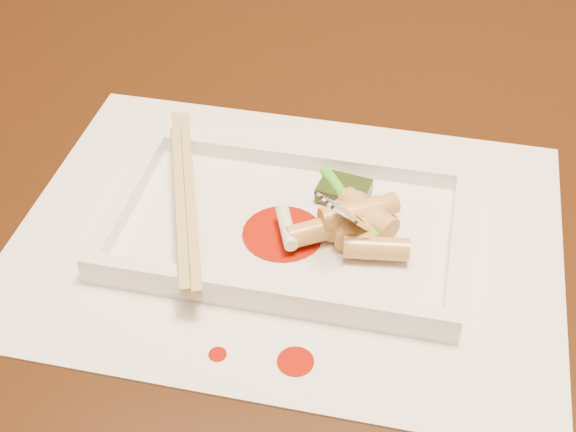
% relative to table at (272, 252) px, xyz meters
% --- Properties ---
extents(table, '(1.40, 0.90, 0.75)m').
position_rel_table_xyz_m(table, '(0.00, 0.00, 0.00)').
color(table, black).
rests_on(table, ground).
extents(placemat, '(0.40, 0.30, 0.00)m').
position_rel_table_xyz_m(placemat, '(0.03, -0.08, 0.10)').
color(placemat, white).
rests_on(placemat, table).
extents(sauce_splatter_a, '(0.02, 0.02, 0.00)m').
position_rel_table_xyz_m(sauce_splatter_a, '(0.06, -0.20, 0.10)').
color(sauce_splatter_a, '#9D1204').
rests_on(sauce_splatter_a, placemat).
extents(sauce_splatter_b, '(0.01, 0.01, 0.00)m').
position_rel_table_xyz_m(sauce_splatter_b, '(0.01, -0.20, 0.10)').
color(sauce_splatter_b, '#9D1204').
rests_on(sauce_splatter_b, placemat).
extents(plate_base, '(0.26, 0.16, 0.01)m').
position_rel_table_xyz_m(plate_base, '(0.03, -0.08, 0.11)').
color(plate_base, white).
rests_on(plate_base, placemat).
extents(plate_rim_far, '(0.26, 0.01, 0.01)m').
position_rel_table_xyz_m(plate_rim_far, '(0.03, -0.01, 0.12)').
color(plate_rim_far, white).
rests_on(plate_rim_far, plate_base).
extents(plate_rim_near, '(0.26, 0.01, 0.01)m').
position_rel_table_xyz_m(plate_rim_near, '(0.03, -0.15, 0.12)').
color(plate_rim_near, white).
rests_on(plate_rim_near, plate_base).
extents(plate_rim_left, '(0.01, 0.14, 0.01)m').
position_rel_table_xyz_m(plate_rim_left, '(-0.09, -0.08, 0.12)').
color(plate_rim_left, white).
rests_on(plate_rim_left, plate_base).
extents(plate_rim_right, '(0.01, 0.14, 0.01)m').
position_rel_table_xyz_m(plate_rim_right, '(0.16, -0.08, 0.12)').
color(plate_rim_right, white).
rests_on(plate_rim_right, plate_base).
extents(veg_piece, '(0.04, 0.03, 0.01)m').
position_rel_table_xyz_m(veg_piece, '(0.07, -0.04, 0.12)').
color(veg_piece, black).
rests_on(veg_piece, plate_base).
extents(scallion_white, '(0.02, 0.04, 0.01)m').
position_rel_table_xyz_m(scallion_white, '(0.03, -0.09, 0.12)').
color(scallion_white, '#EAEACC').
rests_on(scallion_white, plate_base).
extents(scallion_green, '(0.06, 0.07, 0.01)m').
position_rel_table_xyz_m(scallion_green, '(0.07, -0.06, 0.12)').
color(scallion_green, green).
rests_on(scallion_green, plate_base).
extents(chopstick_a, '(0.08, 0.19, 0.01)m').
position_rel_table_xyz_m(chopstick_a, '(-0.05, -0.08, 0.13)').
color(chopstick_a, tan).
rests_on(chopstick_a, plate_rim_near).
extents(chopstick_b, '(0.08, 0.19, 0.01)m').
position_rel_table_xyz_m(chopstick_b, '(-0.04, -0.08, 0.13)').
color(chopstick_b, tan).
rests_on(chopstick_b, plate_rim_near).
extents(fork, '(0.09, 0.10, 0.14)m').
position_rel_table_xyz_m(fork, '(0.10, -0.06, 0.18)').
color(fork, silver).
rests_on(fork, plate_base).
extents(sauce_blob_0, '(0.06, 0.06, 0.00)m').
position_rel_table_xyz_m(sauce_blob_0, '(0.03, -0.09, 0.11)').
color(sauce_blob_0, '#9D1204').
rests_on(sauce_blob_0, plate_base).
extents(rice_cake_0, '(0.05, 0.02, 0.02)m').
position_rel_table_xyz_m(rice_cake_0, '(0.10, -0.10, 0.12)').
color(rice_cake_0, tan).
rests_on(rice_cake_0, plate_base).
extents(rice_cake_1, '(0.03, 0.04, 0.02)m').
position_rel_table_xyz_m(rice_cake_1, '(0.07, -0.07, 0.12)').
color(rice_cake_1, tan).
rests_on(rice_cake_1, plate_base).
extents(rice_cake_2, '(0.05, 0.04, 0.02)m').
position_rel_table_xyz_m(rice_cake_2, '(0.08, -0.08, 0.13)').
color(rice_cake_2, tan).
rests_on(rice_cake_2, plate_base).
extents(rice_cake_3, '(0.03, 0.05, 0.02)m').
position_rel_table_xyz_m(rice_cake_3, '(0.08, -0.08, 0.12)').
color(rice_cake_3, tan).
rests_on(rice_cake_3, plate_base).
extents(rice_cake_4, '(0.05, 0.04, 0.02)m').
position_rel_table_xyz_m(rice_cake_4, '(0.06, -0.09, 0.12)').
color(rice_cake_4, tan).
rests_on(rice_cake_4, plate_base).
extents(rice_cake_5, '(0.05, 0.04, 0.02)m').
position_rel_table_xyz_m(rice_cake_5, '(0.09, -0.07, 0.13)').
color(rice_cake_5, tan).
rests_on(rice_cake_5, plate_base).
extents(rice_cake_6, '(0.03, 0.04, 0.02)m').
position_rel_table_xyz_m(rice_cake_6, '(0.08, -0.08, 0.12)').
color(rice_cake_6, tan).
rests_on(rice_cake_6, plate_base).
extents(rice_cake_7, '(0.05, 0.04, 0.02)m').
position_rel_table_xyz_m(rice_cake_7, '(0.09, -0.06, 0.12)').
color(rice_cake_7, tan).
rests_on(rice_cake_7, plate_base).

